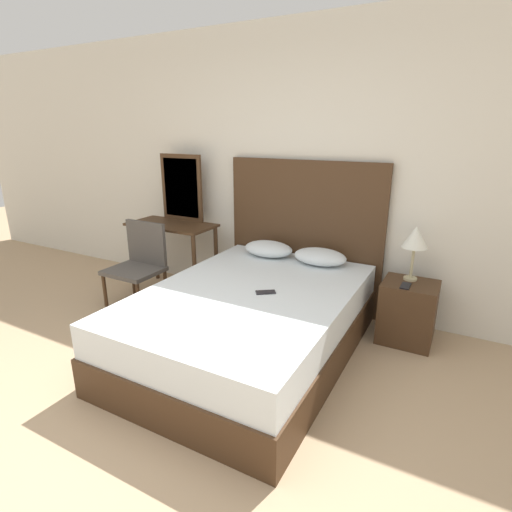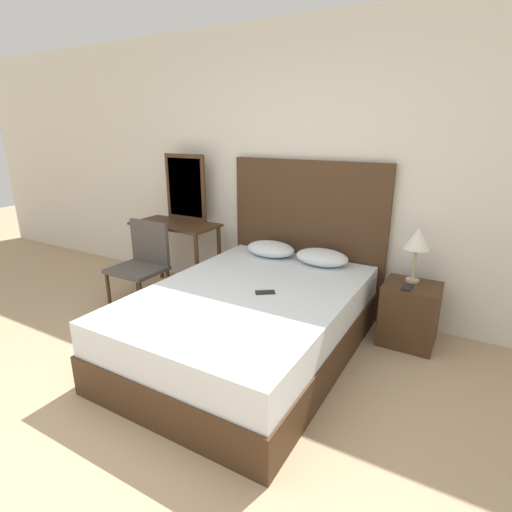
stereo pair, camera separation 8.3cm
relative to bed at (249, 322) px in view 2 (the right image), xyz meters
The scene contains 13 objects.
ground_plane 1.46m from the bed, 95.63° to the right, with size 16.00×16.00×0.00m, color tan.
wall_back 1.60m from the bed, 96.85° to the left, with size 10.00×0.06×2.70m.
bed is the anchor object (origin of this frame).
headboard 1.19m from the bed, 90.00° to the left, with size 1.58×0.05×1.46m.
pillow_left 0.96m from the bed, 107.30° to the left, with size 0.49×0.33×0.14m.
pillow_right 0.96m from the bed, 72.70° to the left, with size 0.49×0.33×0.14m.
phone_on_bed 0.31m from the bed, ahead, with size 0.16×0.14×0.01m.
nightstand 1.35m from the bed, 36.79° to the left, with size 0.44×0.39×0.53m.
table_lamp 1.51m from the bed, 39.88° to the left, with size 0.21×0.21×0.46m.
phone_on_nightstand 1.30m from the bed, 34.06° to the left, with size 0.07×0.15×0.01m.
vanity_desk 1.61m from the bed, 151.73° to the left, with size 0.95×0.47×0.77m.
vanity_mirror 1.88m from the bed, 145.46° to the left, with size 0.53×0.03×0.72m.
chair 1.45m from the bed, 169.35° to the left, with size 0.50×0.44×0.86m.
Camera 2 is at (1.63, -1.03, 1.75)m, focal length 28.00 mm.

